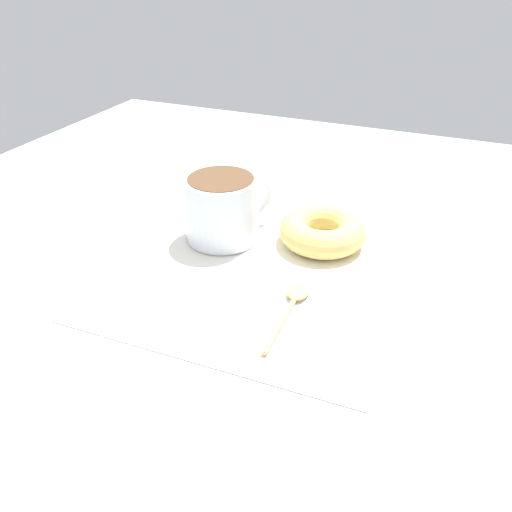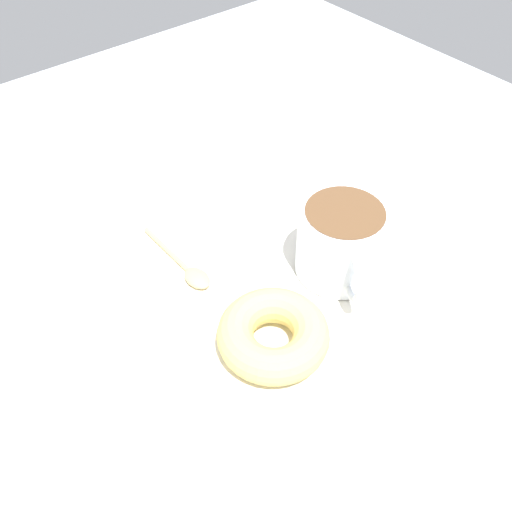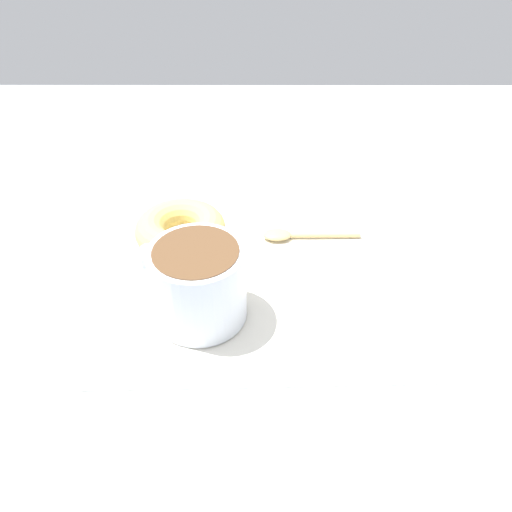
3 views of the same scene
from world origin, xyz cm
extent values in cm
cube|color=#B2BCC6|center=(0.00, 0.00, -1.00)|extent=(120.00, 120.00, 2.00)
cube|color=white|center=(0.53, 0.69, 0.15)|extent=(33.69, 33.69, 0.30)
cylinder|color=silver|center=(7.71, -5.05, 4.46)|extent=(9.58, 9.58, 8.32)
cylinder|color=brown|center=(7.71, -5.05, 8.42)|extent=(8.38, 8.38, 0.60)
torus|color=silver|center=(4.99, -9.55, 4.46)|extent=(3.65, 5.22, 5.56)
torus|color=#E5C66B|center=(-4.87, -8.59, 2.13)|extent=(11.12, 11.12, 3.66)
ellipsoid|color=#D8B772|center=(-5.69, 3.33, 0.75)|extent=(2.45, 3.63, 0.90)
cylinder|color=#D8B772|center=(-5.76, 9.07, 0.58)|extent=(0.68, 9.58, 0.56)
camera|label=1|loc=(-18.67, 46.53, 33.43)|focal=35.00mm
camera|label=2|loc=(-27.38, -33.52, 47.22)|focal=40.00mm
camera|label=3|loc=(44.81, 0.77, 37.95)|focal=35.00mm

